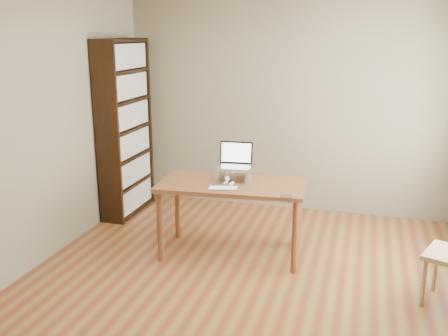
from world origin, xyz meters
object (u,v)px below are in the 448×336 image
laptop (235,160)px  keyboard (223,188)px  cat (235,173)px  desk (232,192)px  bookshelf (125,129)px

laptop → keyboard: size_ratio=1.15×
keyboard → cat: (0.03, 0.33, 0.06)m
keyboard → cat: size_ratio=0.62×
desk → cat: 0.20m
laptop → bookshelf: bearing=151.0°
bookshelf → desk: 1.81m
laptop → keyboard: laptop is taller
keyboard → cat: bearing=71.4°
bookshelf → cat: size_ratio=4.29×
cat → keyboard: bearing=-87.6°
desk → laptop: bearing=85.3°
keyboard → cat: 0.34m
bookshelf → keyboard: size_ratio=6.97×
desk → bookshelf: bearing=147.0°
bookshelf → desk: bearing=-28.4°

